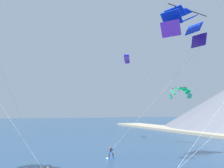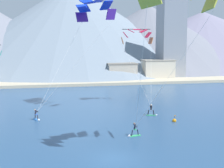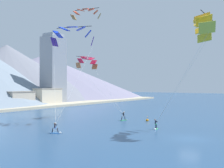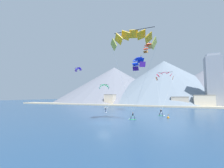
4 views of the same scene
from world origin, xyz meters
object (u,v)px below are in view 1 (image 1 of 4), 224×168
at_px(kitesurfer_mid_center, 110,156).
at_px(parafoil_kite_distant_mid_solo, 127,57).
at_px(parafoil_kite_mid_center, 183,23).
at_px(parafoil_kite_distant_low_drift, 180,92).

relative_size(kitesurfer_mid_center, parafoil_kite_distant_mid_solo, 0.38).
distance_m(kitesurfer_mid_center, parafoil_kite_mid_center, 19.41).
bearing_deg(parafoil_kite_mid_center, parafoil_kite_distant_mid_solo, 171.19).
height_order(kitesurfer_mid_center, parafoil_kite_mid_center, parafoil_kite_mid_center).
xyz_separation_m(parafoil_kite_distant_low_drift, parafoil_kite_distant_mid_solo, (-9.43, -6.53, 7.36)).
xyz_separation_m(kitesurfer_mid_center, parafoil_kite_distant_low_drift, (-8.75, 16.57, 9.27)).
bearing_deg(parafoil_kite_mid_center, kitesurfer_mid_center, -147.69).
bearing_deg(kitesurfer_mid_center, parafoil_kite_distant_low_drift, 117.85).
bearing_deg(parafoil_kite_distant_low_drift, parafoil_kite_distant_mid_solo, -145.29).
xyz_separation_m(kitesurfer_mid_center, parafoil_kite_distant_mid_solo, (-18.18, 10.04, 16.64)).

